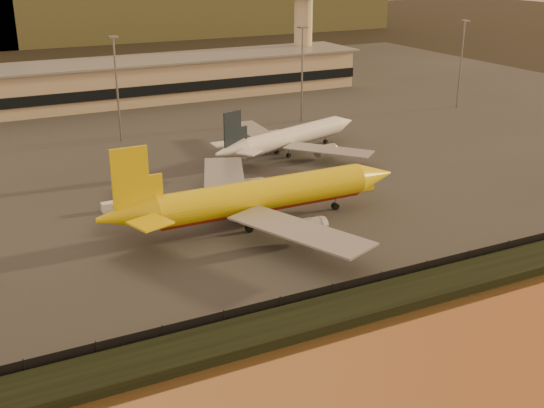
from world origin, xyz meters
The scene contains 11 objects.
ground centered at (0.00, 0.00, 0.00)m, with size 900.00×900.00×0.00m, color black.
embankment centered at (0.00, -17.00, 0.70)m, with size 320.00×7.00×1.40m, color black.
tarmac centered at (0.00, 95.00, 0.10)m, with size 320.00×220.00×0.20m, color #2D2D2D.
perimeter_fence centered at (0.00, -13.00, 1.30)m, with size 300.00×0.05×2.20m, color black.
terminal_building centered at (-14.52, 125.55, 6.25)m, with size 202.00×25.00×12.60m.
control_tower centered at (70.00, 131.00, 21.66)m, with size 11.20×11.20×35.50m.
apron_light_masts centered at (15.00, 75.00, 15.70)m, with size 152.20×12.20×25.40m.
dhl_cargo_jet centered at (-3.23, 15.83, 5.15)m, with size 55.22×54.34×16.56m.
white_narrowbody_jet centered at (22.04, 51.32, 4.03)m, with size 43.66×41.52×12.84m.
gse_vehicle_yellow centered at (23.08, 22.44, 1.05)m, with size 3.76×1.69×1.69m, color yellow.
gse_vehicle_white centered at (-24.23, 33.46, 1.05)m, with size 3.77×1.70×1.70m, color white.
Camera 1 is at (-50.47, -82.70, 45.03)m, focal length 45.00 mm.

